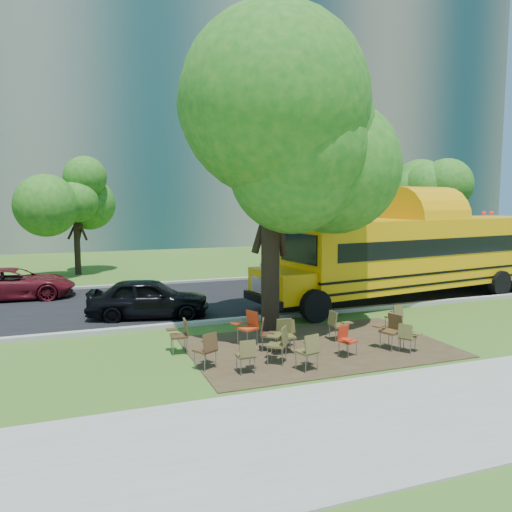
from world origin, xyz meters
name	(u,v)px	position (x,y,z in m)	size (l,w,h in m)	color
ground	(277,346)	(0.00, 0.00, 0.00)	(160.00, 160.00, 0.00)	#3B591C
sidewalk	(382,420)	(0.00, -5.00, 0.02)	(60.00, 4.00, 0.04)	gray
dirt_patch	(318,347)	(1.00, -0.50, 0.01)	(7.00, 4.50, 0.03)	#382819
asphalt_road	(211,298)	(0.00, 7.00, 0.02)	(80.00, 8.00, 0.04)	black
kerb_near	(243,319)	(0.00, 3.00, 0.07)	(80.00, 0.25, 0.14)	gray
kerb_far	(189,282)	(0.00, 11.10, 0.07)	(80.00, 0.25, 0.14)	gray
building_main	(34,119)	(-8.00, 36.00, 11.00)	(38.00, 16.00, 22.00)	slate
building_right	(344,124)	(24.00, 38.00, 12.50)	(30.00, 16.00, 25.00)	#70665D
bg_tree_2	(75,196)	(-5.00, 16.00, 4.21)	(4.80, 4.80, 6.62)	black
bg_tree_3	(312,182)	(8.00, 14.00, 5.03)	(5.60, 5.60, 7.84)	black
bg_tree_4	(434,195)	(16.00, 13.00, 4.34)	(5.00, 5.00, 6.85)	black
main_tree	(271,147)	(0.37, 1.47, 5.59)	(7.20, 7.20, 9.21)	black
school_bus	(419,252)	(8.06, 4.26, 1.89)	(13.64, 4.72, 3.27)	orange
chair_0	(207,347)	(-2.31, -1.20, 0.57)	(0.62, 0.75, 0.92)	#4A301A
chair_1	(247,353)	(-1.53, -1.84, 0.52)	(0.55, 0.49, 0.84)	brown
chair_2	(280,341)	(-0.55, -1.44, 0.59)	(0.64, 0.81, 0.95)	#4E4621
chair_3	(284,333)	(-0.09, -0.69, 0.56)	(0.63, 0.54, 0.91)	#48441F
chair_4	(309,348)	(-0.10, -2.16, 0.57)	(0.63, 0.67, 0.92)	brown
chair_5	(346,338)	(1.30, -1.46, 0.49)	(0.55, 0.60, 0.80)	#B12812
chair_6	(391,328)	(2.76, -1.35, 0.60)	(0.73, 0.67, 0.97)	#4E351C
chair_7	(408,335)	(2.96, -1.80, 0.50)	(0.66, 0.54, 0.81)	brown
chair_8	(181,332)	(-2.64, 0.29, 0.57)	(0.54, 0.62, 0.92)	#3F2A16
chair_9	(248,324)	(-0.74, 0.34, 0.60)	(0.77, 0.66, 0.97)	#B33313
chair_10	(267,332)	(-0.46, -0.39, 0.55)	(0.56, 0.72, 0.89)	#412817
chair_11	(288,330)	(0.21, -0.22, 0.48)	(0.53, 0.62, 0.78)	#4B4320
chair_12	(337,323)	(1.76, -0.19, 0.55)	(0.53, 0.58, 0.89)	#4C4220
chair_13	(396,315)	(4.00, 0.16, 0.53)	(0.58, 0.60, 0.86)	brown
black_car	(149,298)	(-2.86, 4.57, 0.69)	(1.64, 4.07, 1.39)	black
bg_car_red	(14,284)	(-7.50, 9.68, 0.64)	(2.14, 4.63, 1.29)	#500D15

